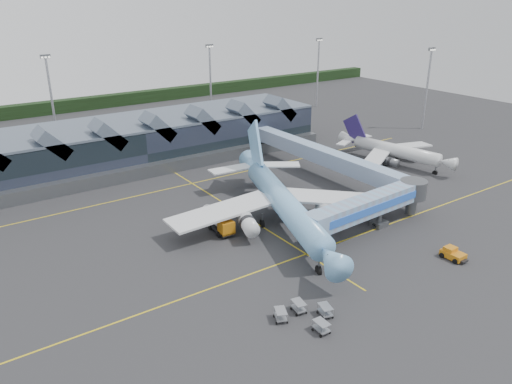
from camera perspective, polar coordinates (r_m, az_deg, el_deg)
ground at (r=80.40m, az=2.08°, el=-4.84°), size 260.00×260.00×0.00m
taxi_stripes at (r=87.82m, az=-1.81°, el=-2.43°), size 120.00×60.00×0.01m
tree_line_far at (r=176.23m, az=-20.07°, el=9.34°), size 260.00×4.00×4.00m
terminal at (r=115.78m, az=-14.16°, el=5.51°), size 90.00×22.25×12.52m
light_masts at (r=138.33m, az=-6.60°, el=11.84°), size 132.40×42.56×22.45m
main_airliner at (r=82.30m, az=2.95°, el=-0.96°), size 37.00×43.54×14.42m
regional_jet at (r=117.00m, az=15.30°, el=4.68°), size 26.07×28.79×9.90m
jet_bridge at (r=82.88m, az=13.65°, el=-1.28°), size 26.89×5.30×6.30m
fuel_truck at (r=81.72m, az=-4.51°, el=-3.13°), size 3.10×8.99×2.99m
pushback_tug at (r=78.47m, az=21.57°, el=-6.59°), size 2.42×3.78×1.65m
baggage_carts at (r=60.85m, az=5.78°, el=-13.72°), size 6.83×6.63×1.38m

